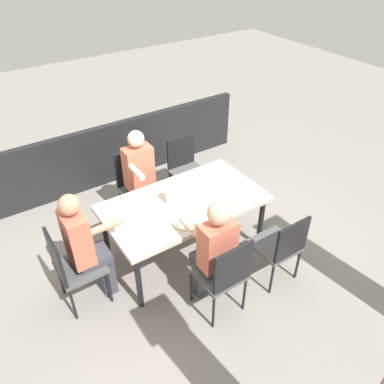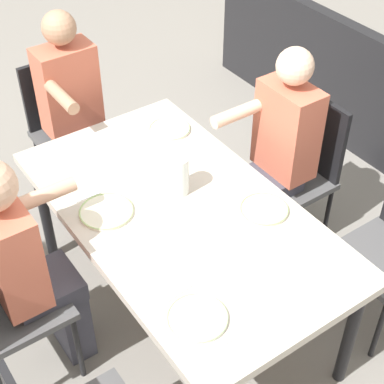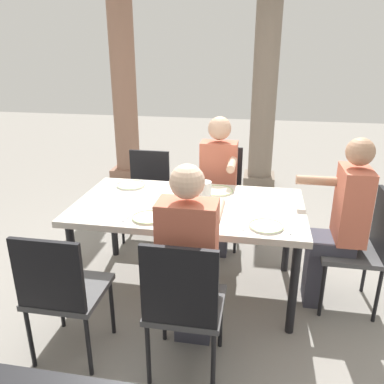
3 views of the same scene
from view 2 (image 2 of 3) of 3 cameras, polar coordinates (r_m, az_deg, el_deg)
name	(u,v)px [view 2 (image 2 of 3)]	position (r m, az deg, el deg)	size (l,w,h in m)	color
ground_plane	(183,310)	(3.42, -0.89, -11.06)	(16.00, 16.00, 0.00)	gray
dining_table	(181,220)	(2.92, -1.03, -2.68)	(1.75, 0.98, 0.75)	beige
chair_mid_south	(299,164)	(3.55, 10.01, 2.57)	(0.44, 0.44, 0.94)	#4F4F50
chair_head_east	(67,123)	(3.93, -11.73, 6.40)	(0.44, 0.44, 0.92)	#4F4F50
diner_woman_green	(28,264)	(2.79, -15.23, -6.61)	(0.35, 0.50, 1.29)	#3F3F4C
diner_man_white	(276,153)	(3.35, 7.89, 3.68)	(0.35, 0.49, 1.30)	#3F3F4C
diner_guest_third	(75,113)	(3.70, -10.93, 7.34)	(0.49, 0.35, 1.31)	#3F3F4C
plate_0	(197,318)	(2.43, 0.51, -11.78)	(0.25, 0.25, 0.02)	white
fork_0	(220,345)	(2.36, 2.68, -14.22)	(0.02, 0.17, 0.01)	silver
spoon_0	(176,294)	(2.51, -1.49, -9.64)	(0.02, 0.17, 0.01)	silver
plate_1	(264,209)	(2.88, 6.83, -1.63)	(0.23, 0.23, 0.02)	silver
fork_1	(285,228)	(2.81, 8.79, -3.40)	(0.02, 0.17, 0.01)	silver
spoon_1	(244,193)	(2.97, 4.96, -0.12)	(0.02, 0.17, 0.01)	silver
plate_2	(106,212)	(2.88, -8.08, -1.84)	(0.26, 0.26, 0.02)	silver
fork_2	(122,231)	(2.78, -6.59, -3.64)	(0.02, 0.17, 0.01)	silver
spoon_2	(92,195)	(2.99, -9.44, -0.32)	(0.02, 0.17, 0.01)	silver
plate_3	(170,129)	(3.39, -2.13, 5.96)	(0.23, 0.23, 0.02)	white
fork_3	(185,143)	(3.29, -0.69, 4.67)	(0.02, 0.17, 0.01)	silver
spoon_3	(155,117)	(3.50, -3.48, 7.03)	(0.02, 0.17, 0.01)	silver
water_pitcher	(177,177)	(2.92, -1.40, 1.46)	(0.11, 0.11, 0.21)	white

